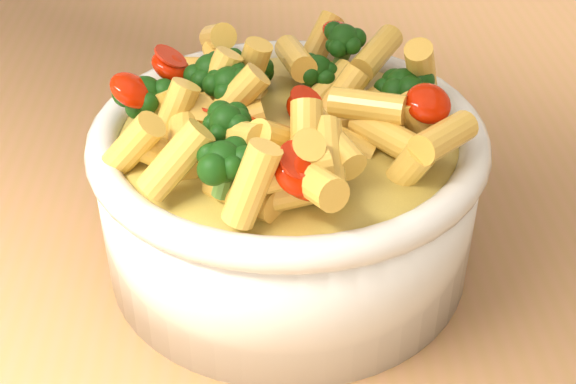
{
  "coord_description": "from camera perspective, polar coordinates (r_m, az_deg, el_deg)",
  "views": [
    {
      "loc": [
        0.03,
        -0.44,
        1.23
      ],
      "look_at": [
        0.05,
        -0.06,
        0.95
      ],
      "focal_mm": 50.0,
      "sensor_mm": 36.0,
      "label": 1
    }
  ],
  "objects": [
    {
      "name": "table",
      "position": [
        0.62,
        -4.79,
        -8.33
      ],
      "size": [
        1.2,
        0.8,
        0.9
      ],
      "color": "#A87248",
      "rests_on": "ground"
    },
    {
      "name": "pasta_salad",
      "position": [
        0.45,
        0.0,
        6.47
      ],
      "size": [
        0.18,
        0.18,
        0.04
      ],
      "color": "#FFBF50",
      "rests_on": "serving_bowl"
    },
    {
      "name": "serving_bowl",
      "position": [
        0.48,
        -0.0,
        0.12
      ],
      "size": [
        0.23,
        0.23,
        0.1
      ],
      "color": "silver",
      "rests_on": "table"
    }
  ]
}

